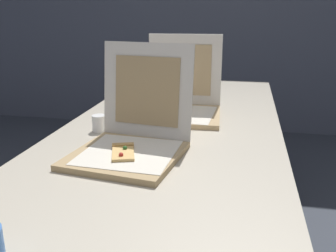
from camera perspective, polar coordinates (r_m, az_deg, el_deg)
name	(u,v)px	position (r m, az deg, el deg)	size (l,w,h in m)	color
wall_back	(217,1)	(3.96, 7.39, 18.16)	(10.00, 0.10, 2.60)	slate
table	(172,135)	(1.73, 0.53, -1.42)	(0.97, 2.38, 0.73)	#BCB29E
pizza_box_front	(131,140)	(1.39, -5.58, -2.08)	(0.42, 0.46, 0.39)	tan
pizza_box_middle	(182,104)	(1.88, 2.18, 3.26)	(0.39, 0.40, 0.39)	tan
cup_white_mid	(114,110)	(1.88, -8.15, 2.45)	(0.06, 0.06, 0.07)	white
cup_white_near_center	(99,123)	(1.67, -10.32, 0.42)	(0.06, 0.06, 0.07)	white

